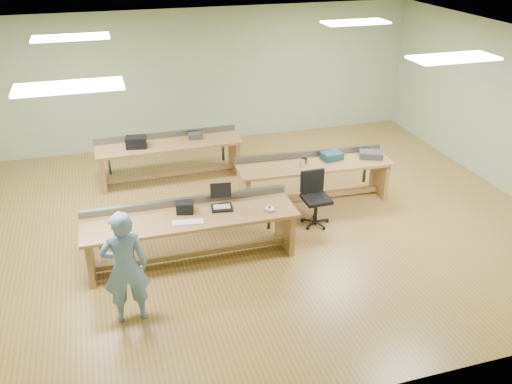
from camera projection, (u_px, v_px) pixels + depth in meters
floor at (248, 221)px, 9.33m from camera, size 10.00×10.00×0.00m
ceiling at (247, 45)px, 7.98m from camera, size 10.00×10.00×0.00m
wall_back at (199, 78)px, 12.08m from camera, size 10.00×0.04×3.00m
wall_front at (360, 284)px, 5.23m from camera, size 10.00×0.04×3.00m
wall_right at (509, 112)px, 9.94m from camera, size 0.04×8.00×3.00m
fluor_panels at (247, 47)px, 8.00m from camera, size 6.20×3.50×0.03m
workbench_front at (191, 226)px, 8.08m from camera, size 3.17×0.87×0.86m
workbench_mid at (314, 172)px, 9.81m from camera, size 2.83×0.87×0.86m
workbench_back at (169, 152)px, 10.68m from camera, size 2.84×0.81×0.86m
person at (125, 267)px, 6.72m from camera, size 0.58×0.39×1.57m
laptop_base at (222, 208)px, 8.15m from camera, size 0.35×0.30×0.03m
laptop_screen at (221, 190)px, 8.16m from camera, size 0.31×0.06×0.25m
keyboard at (188, 222)px, 7.77m from camera, size 0.47×0.22×0.03m
trackball_mouse at (270, 209)px, 8.10m from camera, size 0.16×0.18×0.07m
camera_bag at (185, 208)px, 8.01m from camera, size 0.28×0.22×0.17m
task_chair at (315, 205)px, 9.14m from camera, size 0.51×0.51×0.92m
parts_bin_teal at (332, 156)px, 9.84m from camera, size 0.39×0.31×0.12m
parts_bin_grey at (371, 155)px, 9.91m from camera, size 0.49×0.42×0.11m
mug at (304, 161)px, 9.67m from camera, size 0.13×0.13×0.10m
drinks_can at (303, 163)px, 9.54m from camera, size 0.07×0.07×0.12m
storage_box_back at (136, 142)px, 10.32m from camera, size 0.42×0.33×0.22m
tray_back at (195, 136)px, 10.77m from camera, size 0.27×0.20×0.11m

